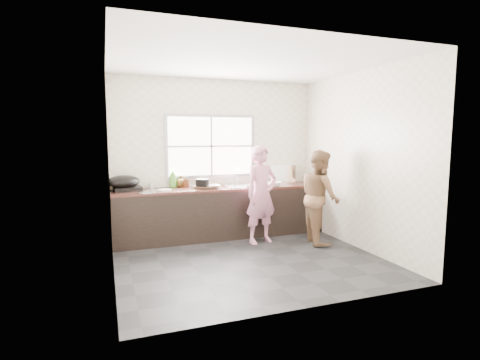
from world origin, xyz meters
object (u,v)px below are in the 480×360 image
object	(u,v)px
woman	(261,198)
bowl_held	(250,185)
black_pot	(202,184)
pot_lid_left	(147,192)
bottle_brown_short	(181,182)
glass_jar	(151,186)
pot_lid_right	(155,190)
wok	(123,182)
cutting_board	(206,187)
bowl_crabs	(274,185)
burner	(127,188)
person_side	(320,197)
plate_food	(165,190)
bottle_brown_tall	(185,182)
bottle_green	(173,178)
dish_rack	(282,174)
bowl_mince	(213,187)

from	to	relation	value
woman	bowl_held	world-z (taller)	woman
black_pot	pot_lid_left	distance (m)	0.93
bottle_brown_short	glass_jar	world-z (taller)	bottle_brown_short
pot_lid_right	wok	bearing A→B (deg)	167.87
bowl_held	bottle_brown_short	world-z (taller)	bottle_brown_short
cutting_board	bowl_crabs	bearing A→B (deg)	-7.39
cutting_board	bowl_crabs	distance (m)	1.18
bottle_brown_short	burner	bearing A→B (deg)	-176.83
person_side	bottle_brown_short	xyz separation A→B (m)	(-2.04, 1.11, 0.20)
plate_food	bottle_brown_tall	size ratio (longest dim) A/B	1.23
cutting_board	glass_jar	bearing A→B (deg)	161.62
black_pot	glass_jar	size ratio (longest dim) A/B	2.21
bottle_brown_short	bottle_green	bearing A→B (deg)	180.00
plate_food	dish_rack	xyz separation A→B (m)	(2.21, 0.27, 0.16)
bottle_brown_tall	bowl_crabs	bearing A→B (deg)	-14.54
woman	bottle_green	size ratio (longest dim) A/B	4.53
pot_lid_right	glass_jar	bearing A→B (deg)	95.61
bowl_mince	bottle_green	distance (m)	0.70
bowl_crabs	black_pot	world-z (taller)	black_pot
bottle_brown_tall	bowl_mince	bearing A→B (deg)	-34.26
person_side	wok	xyz separation A→B (m)	(-2.98, 0.94, 0.26)
bowl_held	dish_rack	bearing A→B (deg)	26.90
plate_food	pot_lid_left	size ratio (longest dim) A/B	0.81
bottle_brown_tall	dish_rack	distance (m)	1.83
pot_lid_right	bowl_crabs	bearing A→B (deg)	-4.84
bowl_mince	bottle_brown_short	world-z (taller)	bottle_brown_short
bottle_green	pot_lid_right	distance (m)	0.46
black_pot	bottle_green	world-z (taller)	bottle_green
bowl_mince	bottle_brown_short	bearing A→B (deg)	144.61
plate_food	bottle_brown_short	world-z (taller)	bottle_brown_short
black_pot	burner	distance (m)	1.20
woman	burner	xyz separation A→B (m)	(-2.03, 0.73, 0.16)
glass_jar	pot_lid_left	world-z (taller)	glass_jar
plate_food	bottle_brown_tall	bearing A→B (deg)	31.79
bowl_mince	bowl_held	size ratio (longest dim) A/B	1.13
pot_lid_left	bottle_brown_short	bearing A→B (deg)	35.15
woman	wok	world-z (taller)	woman
burner	wok	xyz separation A→B (m)	(-0.06, -0.12, 0.12)
bowl_mince	bowl_held	distance (m)	0.63
woman	bowl_mince	xyz separation A→B (m)	(-0.68, 0.45, 0.15)
cutting_board	bottle_green	size ratio (longest dim) A/B	1.23
person_side	bottle_brown_short	distance (m)	2.33
plate_food	glass_jar	xyz separation A→B (m)	(-0.18, 0.29, 0.04)
cutting_board	person_side	bearing A→B (deg)	-26.23
black_pot	pot_lid_left	xyz separation A→B (m)	(-0.91, -0.15, -0.07)
bottle_brown_tall	pot_lid_left	bearing A→B (deg)	-150.91
burner	dish_rack	world-z (taller)	dish_rack
bowl_held	bottle_green	size ratio (longest dim) A/B	0.66
woman	pot_lid_right	distance (m)	1.71
bottle_green	glass_jar	size ratio (longest dim) A/B	3.22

